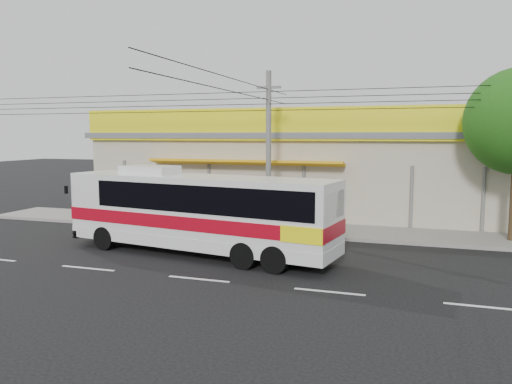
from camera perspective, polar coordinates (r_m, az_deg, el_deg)
ground at (r=17.76m, az=-3.16°, el=-7.75°), size 120.00×120.00×0.00m
sidewalk at (r=23.30m, az=2.19°, el=-4.10°), size 30.00×3.20×0.15m
lane_markings at (r=15.54m, az=-6.55°, el=-9.87°), size 50.00×0.12×0.01m
storefront_building at (r=28.35m, az=5.27°, el=2.31°), size 22.60×9.20×5.70m
coach_bus at (r=18.17m, az=-6.24°, el=-1.91°), size 10.65×3.86×3.21m
motorbike_red at (r=23.19m, az=-6.95°, el=-2.70°), size 2.11×1.31×1.05m
motorbike_dark at (r=26.17m, az=-18.31°, el=-2.10°), size 1.51×1.07×0.89m
utility_pole at (r=21.99m, az=1.45°, el=10.47°), size 34.00×14.00×7.14m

